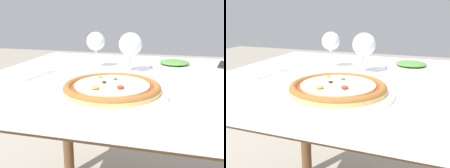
{
  "view_description": "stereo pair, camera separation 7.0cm",
  "coord_description": "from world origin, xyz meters",
  "views": [
    {
      "loc": [
        0.08,
        -0.85,
        0.96
      ],
      "look_at": [
        -0.09,
        -0.19,
        0.76
      ],
      "focal_mm": 40.0,
      "sensor_mm": 36.0,
      "label": 1
    },
    {
      "loc": [
        0.14,
        -0.83,
        0.96
      ],
      "look_at": [
        -0.09,
        -0.19,
        0.76
      ],
      "focal_mm": 40.0,
      "sensor_mm": 36.0,
      "label": 2
    }
  ],
  "objects": [
    {
      "name": "side_plate",
      "position": [
        0.08,
        0.23,
        0.74
      ],
      "size": [
        0.21,
        0.21,
        0.03
      ],
      "color": "white",
      "rests_on": "dining_table"
    },
    {
      "name": "dining_table",
      "position": [
        0.0,
        0.0,
        0.64
      ],
      "size": [
        1.2,
        0.92,
        0.73
      ],
      "color": "brown",
      "rests_on": "ground_plane"
    },
    {
      "name": "wine_glass_far_left",
      "position": [
        -0.09,
        0.09,
        0.84
      ],
      "size": [
        0.09,
        0.09,
        0.15
      ],
      "color": "silver",
      "rests_on": "dining_table"
    },
    {
      "name": "fork",
      "position": [
        -0.4,
        -0.06,
        0.74
      ],
      "size": [
        0.05,
        0.17,
        0.0
      ],
      "color": "silver",
      "rests_on": "dining_table"
    },
    {
      "name": "pizza_plate",
      "position": [
        -0.09,
        -0.19,
        0.75
      ],
      "size": [
        0.32,
        0.32,
        0.04
      ],
      "color": "white",
      "rests_on": "dining_table"
    },
    {
      "name": "wine_glass_far_right",
      "position": [
        -0.24,
        0.14,
        0.84
      ],
      "size": [
        0.08,
        0.08,
        0.15
      ],
      "color": "silver",
      "rests_on": "dining_table"
    }
  ]
}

